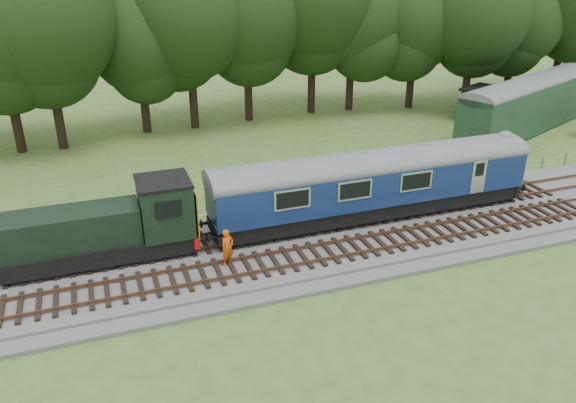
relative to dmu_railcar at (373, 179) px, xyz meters
name	(u,v)px	position (x,y,z in m)	size (l,w,h in m)	color
ground	(292,248)	(-5.24, -1.40, -2.61)	(120.00, 120.00, 0.00)	#406425
ballast	(292,245)	(-5.24, -1.40, -2.43)	(70.00, 7.00, 0.35)	#4C4C4F
track_north	(283,230)	(-5.24, 0.00, -2.19)	(67.20, 2.40, 0.21)	black
track_south	(303,256)	(-5.24, -3.00, -2.19)	(67.20, 2.40, 0.21)	black
fence	(265,213)	(-5.24, 3.10, -2.61)	(64.00, 0.12, 1.00)	#6B6054
tree_line	(202,130)	(-5.24, 20.60, -2.61)	(70.00, 8.00, 18.00)	black
dmu_railcar	(373,179)	(0.00, 0.00, 0.00)	(18.05, 2.86, 3.88)	black
shunter_loco	(108,229)	(-13.93, 0.00, -0.63)	(8.91, 2.60, 3.38)	black
worker	(228,248)	(-8.82, -2.47, -1.33)	(0.67, 0.44, 1.85)	#DC540B
parked_coach	(529,102)	(20.18, 11.11, -0.11)	(17.23, 9.55, 4.45)	#18351F
shed	(486,105)	(18.81, 14.61, -1.11)	(4.75, 4.75, 2.95)	#18351F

